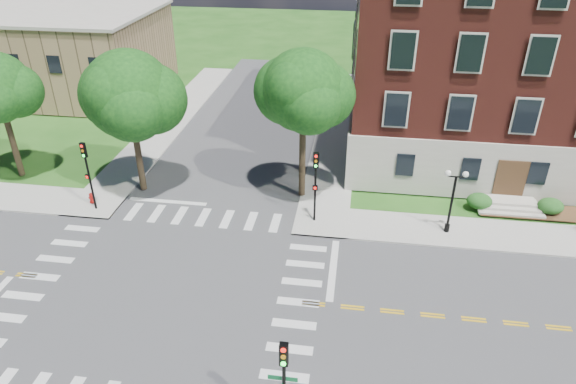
# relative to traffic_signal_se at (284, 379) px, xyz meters

# --- Properties ---
(ground) EXTENTS (160.00, 160.00, 0.00)m
(ground) POSITION_rel_traffic_signal_se_xyz_m (-7.62, 7.58, -3.19)
(ground) COLOR #1E4B15
(ground) RESTS_ON ground
(road_ew) EXTENTS (90.00, 12.00, 0.01)m
(road_ew) POSITION_rel_traffic_signal_se_xyz_m (-7.62, 7.58, -3.18)
(road_ew) COLOR #3D3D3F
(road_ew) RESTS_ON ground
(road_ns) EXTENTS (12.00, 90.00, 0.01)m
(road_ns) POSITION_rel_traffic_signal_se_xyz_m (-7.62, 7.58, -3.18)
(road_ns) COLOR #3D3D3F
(road_ns) RESTS_ON ground
(sidewalk_ne) EXTENTS (34.00, 34.00, 0.12)m
(sidewalk_ne) POSITION_rel_traffic_signal_se_xyz_m (7.75, 22.96, -3.13)
(sidewalk_ne) COLOR #9E9B93
(sidewalk_ne) RESTS_ON ground
(sidewalk_nw) EXTENTS (34.00, 34.00, 0.12)m
(sidewalk_nw) POSITION_rel_traffic_signal_se_xyz_m (-23.00, 22.96, -3.13)
(sidewalk_nw) COLOR #9E9B93
(sidewalk_nw) RESTS_ON ground
(crosswalk_east) EXTENTS (2.20, 10.20, 0.02)m
(crosswalk_east) POSITION_rel_traffic_signal_se_xyz_m (-0.42, 7.58, -3.19)
(crosswalk_east) COLOR silver
(crosswalk_east) RESTS_ON ground
(stop_bar_east) EXTENTS (0.40, 5.50, 0.00)m
(stop_bar_east) POSITION_rel_traffic_signal_se_xyz_m (1.18, 10.58, -3.19)
(stop_bar_east) COLOR silver
(stop_bar_east) RESTS_ON ground
(main_building) EXTENTS (30.60, 22.40, 16.50)m
(main_building) POSITION_rel_traffic_signal_se_xyz_m (16.38, 29.58, 5.15)
(main_building) COLOR #ACA597
(main_building) RESTS_ON ground
(secondary_building) EXTENTS (20.40, 15.40, 8.30)m
(secondary_building) POSITION_rel_traffic_signal_se_xyz_m (-29.62, 37.58, 1.09)
(secondary_building) COLOR #90724F
(secondary_building) RESTS_ON ground
(tree_c) EXTENTS (5.87, 5.87, 9.95)m
(tree_c) POSITION_rel_traffic_signal_se_xyz_m (-12.86, 17.70, 3.93)
(tree_c) COLOR #322719
(tree_c) RESTS_ON ground
(tree_d) EXTENTS (5.30, 5.30, 10.22)m
(tree_d) POSITION_rel_traffic_signal_se_xyz_m (-1.56, 18.52, 4.47)
(tree_d) COLOR #322719
(tree_d) RESTS_ON ground
(traffic_signal_se) EXTENTS (0.32, 0.35, 4.80)m
(traffic_signal_se) POSITION_rel_traffic_signal_se_xyz_m (0.00, 0.00, 0.00)
(traffic_signal_se) COLOR black
(traffic_signal_se) RESTS_ON ground
(traffic_signal_ne) EXTENTS (0.37, 0.42, 4.80)m
(traffic_signal_ne) POSITION_rel_traffic_signal_se_xyz_m (-0.36, 15.32, 0.00)
(traffic_signal_ne) COLOR black
(traffic_signal_ne) RESTS_ON ground
(traffic_signal_nw) EXTENTS (0.36, 0.42, 4.80)m
(traffic_signal_nw) POSITION_rel_traffic_signal_se_xyz_m (-15.00, 14.66, 0.00)
(traffic_signal_nw) COLOR black
(traffic_signal_nw) RESTS_ON ground
(twin_lamp_west) EXTENTS (1.36, 0.36, 4.23)m
(twin_lamp_west) POSITION_rel_traffic_signal_se_xyz_m (7.94, 15.25, -0.66)
(twin_lamp_west) COLOR black
(twin_lamp_west) RESTS_ON ground
(fire_hydrant) EXTENTS (0.35, 0.35, 0.75)m
(fire_hydrant) POSITION_rel_traffic_signal_se_xyz_m (-15.61, 15.35, -2.72)
(fire_hydrant) COLOR #9E0E0C
(fire_hydrant) RESTS_ON ground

